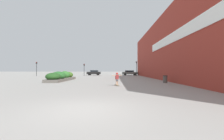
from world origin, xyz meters
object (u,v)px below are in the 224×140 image
skateboarder (117,77)px  car_leftmost (94,73)px  car_center_left (130,73)px  traffic_light_left (84,68)px  skateboard (117,85)px  traffic_light_far_left (37,67)px  trash_bin (165,79)px  traffic_light_right (136,66)px

skateboarder → car_leftmost: car_leftmost is taller
car_center_left → traffic_light_left: traffic_light_left is taller
skateboard → traffic_light_far_left: size_ratio=0.23×
car_leftmost → car_center_left: 10.55m
skateboarder → car_center_left: 30.05m
traffic_light_left → car_center_left: bearing=28.9°
trash_bin → traffic_light_far_left: bearing=141.8°
car_center_left → traffic_light_right: traffic_light_right is taller
car_leftmost → car_center_left: size_ratio=0.88×
traffic_light_left → traffic_light_far_left: bearing=177.5°
skateboard → skateboarder: size_ratio=0.69×
car_leftmost → traffic_light_far_left: traffic_light_far_left is taller
trash_bin → traffic_light_left: bearing=124.3°
skateboarder → trash_bin: (5.72, 3.25, -0.37)m
trash_bin → traffic_light_far_left: (-25.81, 20.32, 1.99)m
skateboarder → skateboard: bearing=-114.3°
traffic_light_left → traffic_light_far_left: traffic_light_far_left is taller
trash_bin → car_center_left: size_ratio=0.19×
car_leftmost → traffic_light_left: size_ratio=1.28×
traffic_light_right → traffic_light_left: bearing=-178.1°
car_center_left → traffic_light_right: size_ratio=1.22×
skateboarder → traffic_light_left: size_ratio=0.38×
car_center_left → car_leftmost: bearing=-89.0°
traffic_light_left → traffic_light_right: 13.18m
skateboarder → traffic_light_far_left: size_ratio=0.33×
trash_bin → traffic_light_left: traffic_light_left is taller
car_center_left → traffic_light_left: (-12.14, -6.70, 1.38)m
car_center_left → traffic_light_right: 6.60m
skateboard → trash_bin: trash_bin is taller
traffic_light_far_left → traffic_light_left: bearing=-2.5°
skateboarder → traffic_light_left: (-7.78, 23.03, 1.33)m
traffic_light_far_left → traffic_light_right: bearing=-0.2°
skateboarder → car_center_left: bearing=57.4°
trash_bin → skateboarder: bearing=-150.4°
skateboarder → traffic_light_left: 24.35m
car_leftmost → traffic_light_far_left: 15.22m
skateboard → traffic_light_left: (-7.78, 23.03, 2.07)m
skateboard → skateboarder: (0.00, 0.00, 0.74)m
car_leftmost → traffic_light_right: size_ratio=1.07×
car_leftmost → traffic_light_right: bearing=-117.7°
car_center_left → traffic_light_far_left: (-24.45, -6.17, 1.67)m
skateboard → traffic_light_far_left: 31.06m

